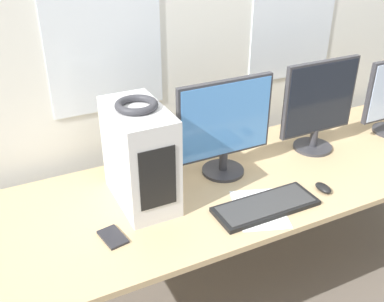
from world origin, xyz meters
name	(u,v)px	position (x,y,z in m)	size (l,w,h in m)	color
wall_back	(205,26)	(0.00, 0.97, 1.35)	(8.00, 0.07, 2.70)	silver
desk	(255,182)	(0.00, 0.42, 0.70)	(2.50, 0.84, 0.74)	tan
pc_tower	(140,156)	(-0.57, 0.48, 0.96)	(0.22, 0.40, 0.44)	silver
headphones	(136,105)	(-0.57, 0.48, 1.20)	(0.18, 0.18, 0.03)	#333338
monitor_main	(225,125)	(-0.13, 0.52, 1.00)	(0.49, 0.21, 0.48)	#333338
monitor_right_near	(319,104)	(0.43, 0.52, 1.00)	(0.44, 0.21, 0.49)	#333338
keyboard	(266,206)	(-0.11, 0.17, 0.75)	(0.47, 0.18, 0.02)	black
mouse	(323,188)	(0.21, 0.17, 0.76)	(0.05, 0.09, 0.03)	black
cell_phone	(113,237)	(-0.77, 0.28, 0.75)	(0.10, 0.14, 0.01)	#232328
paper_sheet_left	(259,209)	(-0.14, 0.18, 0.74)	(0.30, 0.35, 0.00)	white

